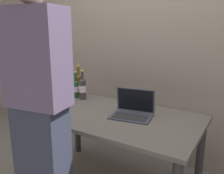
{
  "coord_description": "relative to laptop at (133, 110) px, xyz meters",
  "views": [
    {
      "loc": [
        1.04,
        -1.69,
        1.48
      ],
      "look_at": [
        0.01,
        0.0,
        0.99
      ],
      "focal_mm": 38.21,
      "sensor_mm": 36.0,
      "label": 1
    }
  ],
  "objects": [
    {
      "name": "beer_bottle_dark",
      "position": [
        -0.79,
        0.18,
        0.06
      ],
      "size": [
        0.07,
        0.07,
        0.29
      ],
      "color": "#1E5123",
      "rests_on": "desk"
    },
    {
      "name": "beer_bottle_brown",
      "position": [
        -0.82,
        0.27,
        0.08
      ],
      "size": [
        0.07,
        0.07,
        0.34
      ],
      "color": "brown",
      "rests_on": "desk"
    },
    {
      "name": "desk",
      "position": [
        -0.17,
        -0.07,
        -0.15
      ],
      "size": [
        1.54,
        0.86,
        0.74
      ],
      "color": "#56514C",
      "rests_on": "ground"
    },
    {
      "name": "person_figure",
      "position": [
        -0.27,
        -0.78,
        0.17
      ],
      "size": [
        0.41,
        0.33,
        1.85
      ],
      "color": "#2D3347",
      "rests_on": "ground"
    },
    {
      "name": "back_wall",
      "position": [
        -0.17,
        0.7,
        0.52
      ],
      "size": [
        6.0,
        0.1,
        2.6
      ],
      "primitive_type": "cube",
      "color": "gray",
      "rests_on": "ground"
    },
    {
      "name": "beer_bottle_green",
      "position": [
        -0.68,
        0.17,
        0.07
      ],
      "size": [
        0.07,
        0.07,
        0.32
      ],
      "color": "#333333",
      "rests_on": "desk"
    },
    {
      "name": "laptop",
      "position": [
        0.0,
        0.0,
        0.0
      ],
      "size": [
        0.39,
        0.32,
        0.22
      ],
      "color": "#383D4C",
      "rests_on": "desk"
    }
  ]
}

